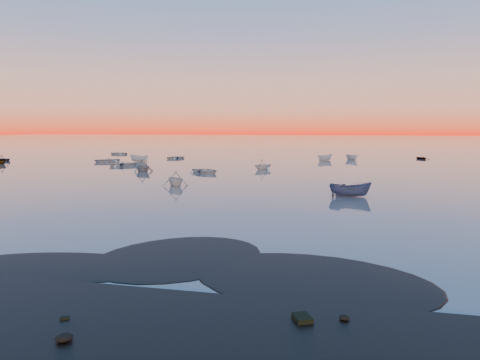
% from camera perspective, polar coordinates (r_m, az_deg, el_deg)
% --- Properties ---
extents(ground, '(600.00, 600.00, 0.00)m').
position_cam_1_polar(ground, '(119.81, 8.69, 3.30)').
color(ground, slate).
rests_on(ground, ground).
extents(mud_lobes, '(140.00, 6.00, 0.07)m').
position_cam_1_polar(mud_lobes, '(21.76, -15.16, -10.42)').
color(mud_lobes, black).
rests_on(mud_lobes, ground).
extents(moored_fleet, '(124.00, 58.00, 1.20)m').
position_cam_1_polar(moored_fleet, '(73.19, 5.54, 1.45)').
color(moored_fleet, silver).
rests_on(moored_fleet, ground).
extents(boat_near_left, '(3.81, 4.77, 1.11)m').
position_cam_1_polar(boat_near_left, '(65.15, -4.22, 0.86)').
color(boat_near_left, silver).
rests_on(boat_near_left, ground).
extents(boat_near_center, '(2.06, 3.96, 1.31)m').
position_cam_1_polar(boat_near_center, '(43.66, 13.26, -2.00)').
color(boat_near_center, navy).
rests_on(boat_near_center, ground).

